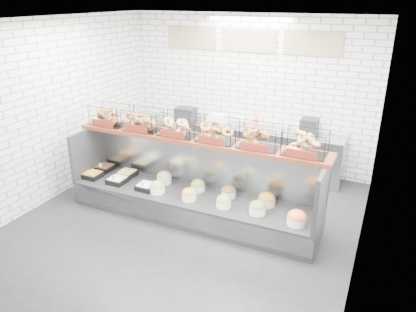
% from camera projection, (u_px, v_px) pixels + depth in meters
% --- Properties ---
extents(ground, '(5.50, 5.50, 0.00)m').
position_uv_depth(ground, '(183.00, 225.00, 6.24)').
color(ground, black).
rests_on(ground, ground).
extents(room_shell, '(5.02, 5.51, 3.01)m').
position_uv_depth(room_shell, '(199.00, 85.00, 5.99)').
color(room_shell, silver).
rests_on(room_shell, ground).
extents(display_case, '(4.00, 0.90, 1.20)m').
position_uv_depth(display_case, '(193.00, 197.00, 6.41)').
color(display_case, black).
rests_on(display_case, ground).
extents(bagel_shelf, '(4.10, 0.50, 0.40)m').
position_uv_depth(bagel_shelf, '(197.00, 130.00, 6.16)').
color(bagel_shelf, '#451A0E').
rests_on(bagel_shelf, display_case).
extents(prep_counter, '(4.00, 0.60, 1.20)m').
position_uv_depth(prep_counter, '(240.00, 147.00, 8.12)').
color(prep_counter, '#93969B').
rests_on(prep_counter, ground).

